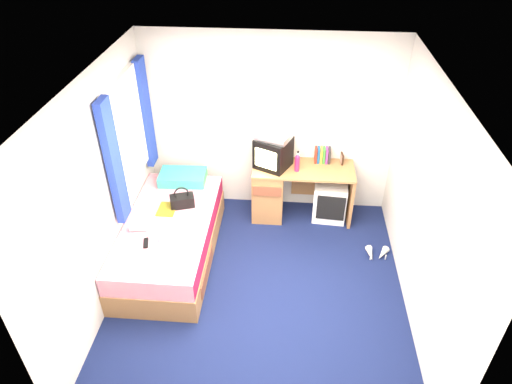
# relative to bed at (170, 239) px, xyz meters

# --- Properties ---
(ground) EXTENTS (3.40, 3.40, 0.00)m
(ground) POSITION_rel_bed_xyz_m (1.10, -0.47, -0.27)
(ground) COLOR #0C1438
(ground) RESTS_ON ground
(room_shell) EXTENTS (3.40, 3.40, 3.40)m
(room_shell) POSITION_rel_bed_xyz_m (1.10, -0.47, 1.18)
(room_shell) COLOR white
(room_shell) RESTS_ON ground
(bed) EXTENTS (1.01, 2.00, 0.54)m
(bed) POSITION_rel_bed_xyz_m (0.00, 0.00, 0.00)
(bed) COLOR #A57344
(bed) RESTS_ON ground
(pillow) EXTENTS (0.61, 0.40, 0.13)m
(pillow) POSITION_rel_bed_xyz_m (0.00, 0.83, 0.34)
(pillow) COLOR #1C6FB9
(pillow) RESTS_ON bed
(desk) EXTENTS (1.30, 0.55, 0.75)m
(desk) POSITION_rel_bed_xyz_m (1.29, 0.96, 0.14)
(desk) COLOR #A57344
(desk) RESTS_ON ground
(storage_cube) EXTENTS (0.46, 0.46, 0.53)m
(storage_cube) POSITION_rel_bed_xyz_m (1.94, 0.96, -0.00)
(storage_cube) COLOR white
(storage_cube) RESTS_ON ground
(crt_tv) EXTENTS (0.52, 0.51, 0.40)m
(crt_tv) POSITION_rel_bed_xyz_m (1.16, 0.96, 0.68)
(crt_tv) COLOR black
(crt_tv) RESTS_ON desk
(vcr) EXTENTS (0.48, 0.42, 0.08)m
(vcr) POSITION_rel_bed_xyz_m (1.16, 0.97, 0.92)
(vcr) COLOR silver
(vcr) RESTS_ON crt_tv
(book_row) EXTENTS (0.20, 0.13, 0.20)m
(book_row) POSITION_rel_bed_xyz_m (1.80, 1.13, 0.58)
(book_row) COLOR maroon
(book_row) RESTS_ON desk
(picture_frame) EXTENTS (0.04, 0.12, 0.14)m
(picture_frame) POSITION_rel_bed_xyz_m (2.05, 1.11, 0.55)
(picture_frame) COLOR black
(picture_frame) RESTS_ON desk
(pink_water_bottle) EXTENTS (0.08, 0.08, 0.20)m
(pink_water_bottle) POSITION_rel_bed_xyz_m (1.47, 0.88, 0.58)
(pink_water_bottle) COLOR #E3204F
(pink_water_bottle) RESTS_ON desk
(aerosol_can) EXTENTS (0.05, 0.05, 0.16)m
(aerosol_can) POSITION_rel_bed_xyz_m (1.48, 1.06, 0.56)
(aerosol_can) COLOR white
(aerosol_can) RESTS_ON desk
(handbag) EXTENTS (0.32, 0.24, 0.27)m
(handbag) POSITION_rel_bed_xyz_m (0.11, 0.30, 0.35)
(handbag) COLOR black
(handbag) RESTS_ON bed
(towel) EXTENTS (0.32, 0.28, 0.09)m
(towel) POSITION_rel_bed_xyz_m (0.12, -0.26, 0.32)
(towel) COLOR white
(towel) RESTS_ON bed
(magazine) EXTENTS (0.22, 0.28, 0.01)m
(magazine) POSITION_rel_bed_xyz_m (-0.06, 0.21, 0.28)
(magazine) COLOR yellow
(magazine) RESTS_ON bed
(water_bottle) EXTENTS (0.21, 0.10, 0.07)m
(water_bottle) POSITION_rel_bed_xyz_m (-0.28, -0.20, 0.31)
(water_bottle) COLOR silver
(water_bottle) RESTS_ON bed
(colour_swatch_fan) EXTENTS (0.21, 0.18, 0.01)m
(colour_swatch_fan) POSITION_rel_bed_xyz_m (0.12, -0.57, 0.28)
(colour_swatch_fan) COLOR yellow
(colour_swatch_fan) RESTS_ON bed
(remote_control) EXTENTS (0.09, 0.17, 0.02)m
(remote_control) POSITION_rel_bed_xyz_m (-0.14, -0.41, 0.28)
(remote_control) COLOR black
(remote_control) RESTS_ON bed
(window_assembly) EXTENTS (0.11, 1.42, 1.40)m
(window_assembly) POSITION_rel_bed_xyz_m (-0.45, 0.43, 1.15)
(window_assembly) COLOR silver
(window_assembly) RESTS_ON room_shell
(white_heels) EXTENTS (0.30, 0.24, 0.09)m
(white_heels) POSITION_rel_bed_xyz_m (2.48, 0.18, -0.23)
(white_heels) COLOR beige
(white_heels) RESTS_ON ground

